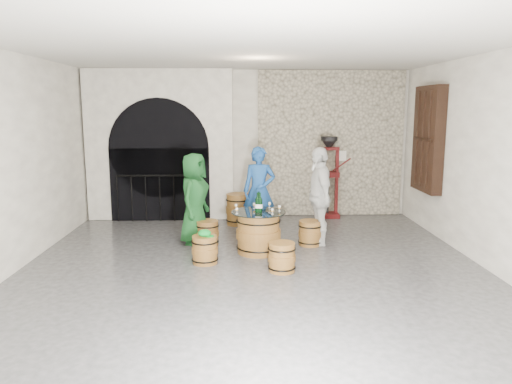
{
  "coord_description": "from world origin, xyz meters",
  "views": [
    {
      "loc": [
        -0.16,
        -6.74,
        2.38
      ],
      "look_at": [
        0.07,
        0.94,
        1.05
      ],
      "focal_mm": 34.0,
      "sensor_mm": 36.0,
      "label": 1
    }
  ],
  "objects_px": {
    "person_green": "(194,199)",
    "person_blue": "(259,191)",
    "wine_bottle_right": "(259,203)",
    "corking_press": "(328,171)",
    "barrel_stool_far": "(259,225)",
    "barrel_stool_near_right": "(282,257)",
    "barrel_stool_right": "(310,233)",
    "barrel_stool_near_left": "(205,250)",
    "wine_bottle_center": "(260,204)",
    "barrel_table": "(258,232)",
    "person_white": "(319,196)",
    "barrel_stool_left": "(207,233)",
    "side_barrel": "(238,209)",
    "wine_bottle_left": "(257,204)"
  },
  "relations": [
    {
      "from": "person_green",
      "to": "person_blue",
      "type": "height_order",
      "value": "person_blue"
    },
    {
      "from": "person_blue",
      "to": "wine_bottle_right",
      "type": "bearing_deg",
      "value": -87.08
    },
    {
      "from": "person_green",
      "to": "corking_press",
      "type": "relative_size",
      "value": 0.91
    },
    {
      "from": "barrel_stool_far",
      "to": "barrel_stool_near_right",
      "type": "distance_m",
      "value": 1.99
    },
    {
      "from": "barrel_stool_right",
      "to": "person_blue",
      "type": "distance_m",
      "value": 1.34
    },
    {
      "from": "barrel_stool_near_left",
      "to": "wine_bottle_center",
      "type": "relative_size",
      "value": 1.35
    },
    {
      "from": "barrel_table",
      "to": "person_white",
      "type": "xyz_separation_m",
      "value": [
        1.07,
        0.49,
        0.52
      ]
    },
    {
      "from": "barrel_table",
      "to": "person_blue",
      "type": "bearing_deg",
      "value": 87.39
    },
    {
      "from": "person_blue",
      "to": "wine_bottle_right",
      "type": "xyz_separation_m",
      "value": [
        -0.05,
        -1.16,
        -0.01
      ]
    },
    {
      "from": "person_white",
      "to": "barrel_stool_left",
      "type": "bearing_deg",
      "value": -95.96
    },
    {
      "from": "barrel_stool_left",
      "to": "person_blue",
      "type": "height_order",
      "value": "person_blue"
    },
    {
      "from": "barrel_stool_near_right",
      "to": "person_blue",
      "type": "distance_m",
      "value": 2.3
    },
    {
      "from": "person_green",
      "to": "wine_bottle_center",
      "type": "relative_size",
      "value": 4.96
    },
    {
      "from": "wine_bottle_center",
      "to": "side_barrel",
      "type": "relative_size",
      "value": 0.5
    },
    {
      "from": "barrel_stool_near_right",
      "to": "wine_bottle_right",
      "type": "bearing_deg",
      "value": 106.22
    },
    {
      "from": "wine_bottle_right",
      "to": "barrel_stool_near_right",
      "type": "bearing_deg",
      "value": -73.78
    },
    {
      "from": "person_white",
      "to": "corking_press",
      "type": "relative_size",
      "value": 0.97
    },
    {
      "from": "barrel_table",
      "to": "wine_bottle_left",
      "type": "relative_size",
      "value": 2.77
    },
    {
      "from": "corking_press",
      "to": "wine_bottle_right",
      "type": "bearing_deg",
      "value": -123.61
    },
    {
      "from": "wine_bottle_center",
      "to": "side_barrel",
      "type": "height_order",
      "value": "wine_bottle_center"
    },
    {
      "from": "side_barrel",
      "to": "corking_press",
      "type": "xyz_separation_m",
      "value": [
        1.99,
        0.64,
        0.71
      ]
    },
    {
      "from": "wine_bottle_right",
      "to": "corking_press",
      "type": "bearing_deg",
      "value": 57.71
    },
    {
      "from": "barrel_table",
      "to": "person_white",
      "type": "bearing_deg",
      "value": 24.52
    },
    {
      "from": "barrel_table",
      "to": "barrel_stool_near_left",
      "type": "xyz_separation_m",
      "value": [
        -0.85,
        -0.55,
        -0.13
      ]
    },
    {
      "from": "wine_bottle_right",
      "to": "barrel_stool_right",
      "type": "bearing_deg",
      "value": 20.71
    },
    {
      "from": "barrel_stool_near_right",
      "to": "side_barrel",
      "type": "xyz_separation_m",
      "value": [
        -0.68,
        2.95,
        0.1
      ]
    },
    {
      "from": "barrel_stool_far",
      "to": "wine_bottle_right",
      "type": "height_order",
      "value": "wine_bottle_right"
    },
    {
      "from": "barrel_stool_left",
      "to": "wine_bottle_right",
      "type": "bearing_deg",
      "value": -24.92
    },
    {
      "from": "barrel_stool_left",
      "to": "barrel_stool_near_right",
      "type": "height_order",
      "value": "same"
    },
    {
      "from": "barrel_table",
      "to": "person_white",
      "type": "relative_size",
      "value": 0.52
    },
    {
      "from": "barrel_stool_near_left",
      "to": "person_blue",
      "type": "height_order",
      "value": "person_blue"
    },
    {
      "from": "barrel_stool_near_right",
      "to": "wine_bottle_left",
      "type": "bearing_deg",
      "value": 109.41
    },
    {
      "from": "wine_bottle_left",
      "to": "person_blue",
      "type": "bearing_deg",
      "value": 86.57
    },
    {
      "from": "wine_bottle_left",
      "to": "barrel_stool_near_left",
      "type": "bearing_deg",
      "value": -148.0
    },
    {
      "from": "barrel_stool_left",
      "to": "barrel_stool_near_left",
      "type": "xyz_separation_m",
      "value": [
        0.03,
        -1.04,
        0.0
      ]
    },
    {
      "from": "barrel_stool_near_left",
      "to": "person_green",
      "type": "relative_size",
      "value": 0.27
    },
    {
      "from": "barrel_stool_left",
      "to": "barrel_stool_far",
      "type": "distance_m",
      "value": 1.07
    },
    {
      "from": "wine_bottle_right",
      "to": "person_green",
      "type": "bearing_deg",
      "value": 154.22
    },
    {
      "from": "barrel_stool_right",
      "to": "wine_bottle_left",
      "type": "bearing_deg",
      "value": -154.68
    },
    {
      "from": "barrel_stool_far",
      "to": "barrel_table",
      "type": "bearing_deg",
      "value": -92.61
    },
    {
      "from": "barrel_stool_near_left",
      "to": "person_green",
      "type": "bearing_deg",
      "value": 102.65
    },
    {
      "from": "wine_bottle_right",
      "to": "barrel_stool_far",
      "type": "bearing_deg",
      "value": 87.74
    },
    {
      "from": "person_blue",
      "to": "person_white",
      "type": "relative_size",
      "value": 0.97
    },
    {
      "from": "barrel_table",
      "to": "barrel_stool_far",
      "type": "height_order",
      "value": "barrel_table"
    },
    {
      "from": "barrel_table",
      "to": "barrel_stool_near_left",
      "type": "height_order",
      "value": "barrel_table"
    },
    {
      "from": "barrel_table",
      "to": "barrel_stool_near_left",
      "type": "relative_size",
      "value": 2.06
    },
    {
      "from": "barrel_stool_far",
      "to": "person_white",
      "type": "xyz_separation_m",
      "value": [
        1.03,
        -0.52,
        0.65
      ]
    },
    {
      "from": "wine_bottle_right",
      "to": "wine_bottle_center",
      "type": "bearing_deg",
      "value": -81.61
    },
    {
      "from": "barrel_stool_far",
      "to": "person_white",
      "type": "bearing_deg",
      "value": -26.82
    },
    {
      "from": "barrel_stool_near_right",
      "to": "person_white",
      "type": "bearing_deg",
      "value": 62.26
    }
  ]
}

